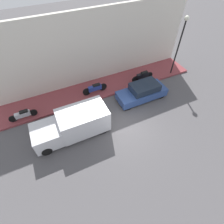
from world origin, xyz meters
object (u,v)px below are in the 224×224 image
at_px(parked_car, 142,92).
at_px(motorcycle_blue, 95,88).
at_px(streetlamp, 181,37).
at_px(motorcycle_black, 143,76).
at_px(delivery_van, 72,124).
at_px(scooter_silver, 23,115).

distance_m(parked_car, motorcycle_blue, 3.90).
height_order(motorcycle_blue, streetlamp, streetlamp).
distance_m(parked_car, motorcycle_black, 2.22).
distance_m(motorcycle_black, streetlamp, 4.30).
height_order(parked_car, streetlamp, streetlamp).
bearing_deg(motorcycle_black, delivery_van, 111.72).
height_order(parked_car, delivery_van, delivery_van).
height_order(parked_car, motorcycle_blue, parked_car).
relative_size(parked_car, motorcycle_blue, 1.91).
bearing_deg(parked_car, scooter_silver, 79.56).
distance_m(delivery_van, streetlamp, 11.09).
xyz_separation_m(motorcycle_black, streetlamp, (-0.19, -3.10, 2.99)).
bearing_deg(streetlamp, motorcycle_black, 86.42).
relative_size(delivery_van, scooter_silver, 2.51).
height_order(delivery_van, scooter_silver, delivery_van).
relative_size(parked_car, motorcycle_black, 1.92).
distance_m(parked_car, streetlamp, 5.48).
height_order(parked_car, motorcycle_black, parked_car).
height_order(motorcycle_black, streetlamp, streetlamp).
relative_size(motorcycle_black, scooter_silver, 1.07).
bearing_deg(scooter_silver, streetlamp, -90.00).
xyz_separation_m(parked_car, motorcycle_black, (1.86, -1.21, -0.04)).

